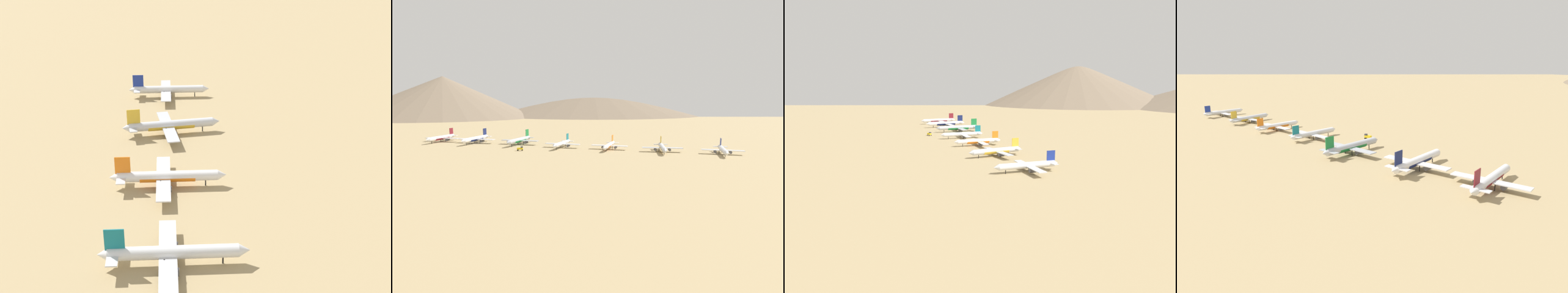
{
  "view_description": "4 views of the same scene",
  "coord_description": "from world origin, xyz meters",
  "views": [
    {
      "loc": [
        -10.25,
        -125.53,
        95.31
      ],
      "look_at": [
        21.26,
        69.64,
        4.9
      ],
      "focal_mm": 49.56,
      "sensor_mm": 36.0,
      "label": 1
    },
    {
      "loc": [
        291.92,
        76.16,
        43.17
      ],
      "look_at": [
        14.34,
        28.02,
        3.45
      ],
      "focal_mm": 28.15,
      "sensor_mm": 36.0,
      "label": 2
    },
    {
      "loc": [
        126.91,
        315.02,
        49.79
      ],
      "look_at": [
        21.0,
        81.86,
        5.79
      ],
      "focal_mm": 31.37,
      "sensor_mm": 36.0,
      "label": 3
    },
    {
      "loc": [
        -194.46,
        -204.51,
        67.29
      ],
      "look_at": [
        -7.54,
        -64.06,
        6.31
      ],
      "focal_mm": 34.77,
      "sensor_mm": 36.0,
      "label": 4
    }
  ],
  "objects": [
    {
      "name": "parked_jet_4",
      "position": [
        7.0,
        47.14,
        4.1
      ],
      "size": [
        42.72,
        34.8,
        12.31
      ],
      "color": "white",
      "rests_on": "ground"
    },
    {
      "name": "parked_jet_2",
      "position": [
        -11.37,
        -49.73,
        4.89
      ],
      "size": [
        51.03,
        41.54,
        14.71
      ],
      "color": "#B2B7C1",
      "rests_on": "ground"
    },
    {
      "name": "parked_jet_5",
      "position": [
        14.07,
        95.62,
        4.23
      ],
      "size": [
        44.06,
        35.75,
        12.71
      ],
      "color": "silver",
      "rests_on": "ground"
    },
    {
      "name": "service_truck",
      "position": [
        27.91,
        -32.79,
        2.08
      ],
      "size": [
        3.76,
        5.59,
        3.9
      ],
      "color": "yellow",
      "rests_on": "ground"
    },
    {
      "name": "parked_jet_0",
      "position": [
        -18.45,
        -145.48,
        4.77
      ],
      "size": [
        49.59,
        40.18,
        14.33
      ],
      "color": "silver",
      "rests_on": "ground"
    },
    {
      "name": "desert_hill_3",
      "position": [
        -573.09,
        -525.76,
        63.02
      ],
      "size": [
        561.46,
        561.46,
        126.04
      ],
      "primitive_type": "cone",
      "color": "#7A6854",
      "rests_on": "ground"
    },
    {
      "name": "ground_plane",
      "position": [
        0.0,
        0.0,
        0.0
      ],
      "size": [
        1800.0,
        1800.0,
        0.0
      ],
      "primitive_type": "plane",
      "color": "tan"
    },
    {
      "name": "parked_jet_1",
      "position": [
        -14.07,
        -101.05,
        4.94
      ],
      "size": [
        51.48,
        41.76,
        14.86
      ],
      "color": "white",
      "rests_on": "ground"
    },
    {
      "name": "parked_jet_6",
      "position": [
        18.62,
        145.46,
        4.13
      ],
      "size": [
        42.55,
        34.67,
        12.27
      ],
      "color": "silver",
      "rests_on": "ground"
    },
    {
      "name": "parked_jet_3",
      "position": [
        3.23,
        0.44,
        4.25
      ],
      "size": [
        43.74,
        35.64,
        12.61
      ],
      "color": "silver",
      "rests_on": "ground"
    }
  ]
}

